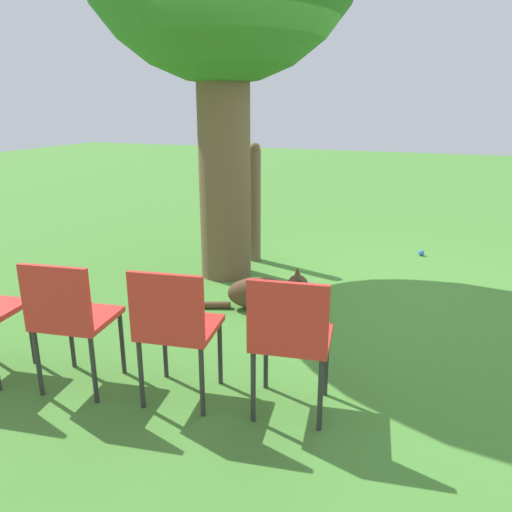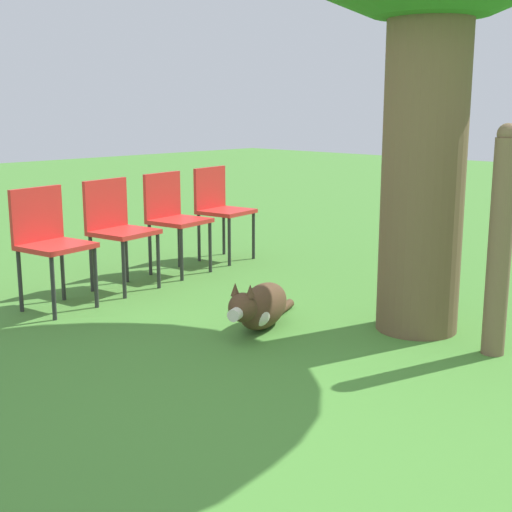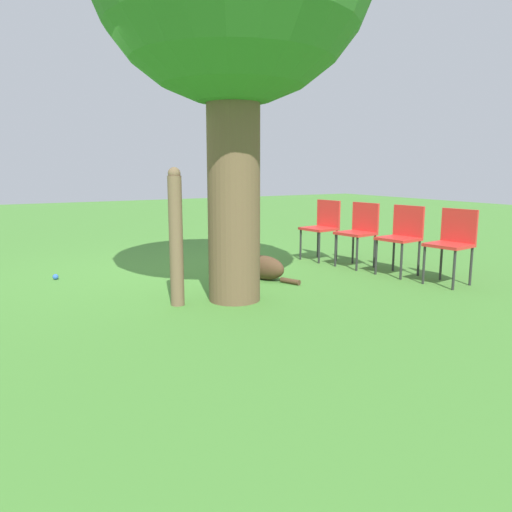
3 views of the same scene
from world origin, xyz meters
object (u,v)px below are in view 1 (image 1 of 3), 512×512
fence_post (255,203)px  red_chair_2 (70,315)px  red_chair_1 (175,324)px  tennis_ball (421,253)px  dog (266,292)px  red_chair_0 (290,334)px

fence_post → red_chair_2: (-2.99, 0.04, -0.16)m
red_chair_1 → red_chair_2: bearing=91.4°
tennis_ball → red_chair_2: bearing=154.4°
fence_post → tennis_ball: (0.88, -1.81, -0.65)m
tennis_ball → red_chair_1: bearing=162.5°
red_chair_1 → tennis_ball: (3.76, -1.18, -0.49)m
red_chair_1 → tennis_ball: size_ratio=12.83×
dog → red_chair_1: 1.61m
red_chair_0 → red_chair_2: 1.36m
fence_post → red_chair_0: bearing=-154.9°
fence_post → red_chair_1: (-2.88, -0.63, -0.16)m
red_chair_1 → tennis_ball: red_chair_1 is taller
fence_post → tennis_ball: bearing=-64.0°
dog → red_chair_2: size_ratio=1.10×
dog → red_chair_2: red_chair_2 is taller
red_chair_2 → tennis_ball: red_chair_2 is taller
dog → fence_post: (1.32, 0.62, 0.53)m
red_chair_2 → red_chair_0: bearing=-88.6°
red_chair_0 → red_chair_2: (-0.23, 1.34, 0.00)m
red_chair_1 → red_chair_0: bearing=-88.6°
red_chair_0 → red_chair_2: bearing=91.4°
red_chair_2 → tennis_ball: size_ratio=12.83×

